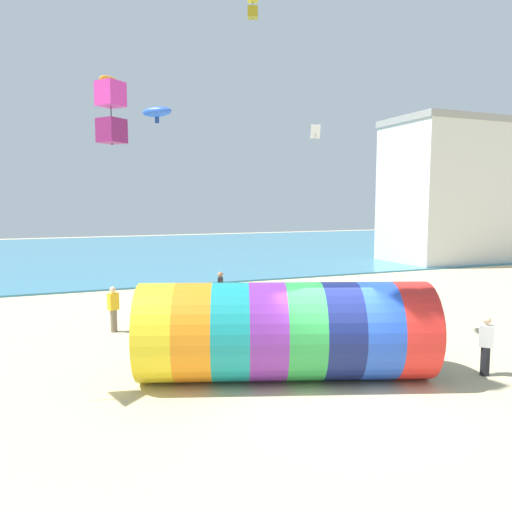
{
  "coord_description": "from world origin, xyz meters",
  "views": [
    {
      "loc": [
        -6.2,
        -9.81,
        4.68
      ],
      "look_at": [
        -0.67,
        3.79,
        3.07
      ],
      "focal_mm": 35.0,
      "sensor_mm": 36.0,
      "label": 1
    }
  ],
  "objects_px": {
    "kite_white_diamond": "(316,132)",
    "bystander_mid_beach": "(113,309)",
    "kite_blue_parafoil": "(157,112)",
    "kite_handler": "(486,346)",
    "giant_inflatable_tube": "(285,331)",
    "bystander_near_water": "(221,291)",
    "kite_orange_parafoil": "(110,81)",
    "kite_yellow_box": "(253,4)",
    "kite_magenta_box": "(111,113)"
  },
  "relations": [
    {
      "from": "kite_blue_parafoil",
      "to": "kite_magenta_box",
      "type": "distance_m",
      "value": 10.93
    },
    {
      "from": "kite_orange_parafoil",
      "to": "kite_blue_parafoil",
      "type": "bearing_deg",
      "value": 13.67
    },
    {
      "from": "kite_blue_parafoil",
      "to": "kite_white_diamond",
      "type": "height_order",
      "value": "kite_white_diamond"
    },
    {
      "from": "giant_inflatable_tube",
      "to": "kite_magenta_box",
      "type": "relative_size",
      "value": 4.78
    },
    {
      "from": "kite_blue_parafoil",
      "to": "kite_orange_parafoil",
      "type": "height_order",
      "value": "kite_orange_parafoil"
    },
    {
      "from": "kite_handler",
      "to": "kite_magenta_box",
      "type": "xyz_separation_m",
      "value": [
        -9.13,
        4.06,
        6.18
      ]
    },
    {
      "from": "kite_blue_parafoil",
      "to": "kite_orange_parafoil",
      "type": "relative_size",
      "value": 1.11
    },
    {
      "from": "kite_blue_parafoil",
      "to": "kite_orange_parafoil",
      "type": "bearing_deg",
      "value": -166.33
    },
    {
      "from": "kite_blue_parafoil",
      "to": "bystander_mid_beach",
      "type": "xyz_separation_m",
      "value": [
        -2.87,
        -5.9,
        -8.04
      ]
    },
    {
      "from": "kite_orange_parafoil",
      "to": "giant_inflatable_tube",
      "type": "bearing_deg",
      "value": -76.02
    },
    {
      "from": "giant_inflatable_tube",
      "to": "kite_orange_parafoil",
      "type": "xyz_separation_m",
      "value": [
        -2.98,
        11.98,
        8.69
      ]
    },
    {
      "from": "kite_blue_parafoil",
      "to": "kite_yellow_box",
      "type": "xyz_separation_m",
      "value": [
        3.66,
        -3.07,
        4.29
      ]
    },
    {
      "from": "kite_handler",
      "to": "kite_blue_parafoil",
      "type": "distance_m",
      "value": 17.48
    },
    {
      "from": "kite_orange_parafoil",
      "to": "bystander_mid_beach",
      "type": "xyz_separation_m",
      "value": [
        -0.7,
        -5.37,
        -9.13
      ]
    },
    {
      "from": "giant_inflatable_tube",
      "to": "kite_handler",
      "type": "xyz_separation_m",
      "value": [
        5.09,
        -1.83,
        -0.46
      ]
    },
    {
      "from": "kite_white_diamond",
      "to": "bystander_mid_beach",
      "type": "distance_m",
      "value": 17.59
    },
    {
      "from": "kite_yellow_box",
      "to": "bystander_mid_beach",
      "type": "xyz_separation_m",
      "value": [
        -6.52,
        -2.83,
        -12.34
      ]
    },
    {
      "from": "kite_magenta_box",
      "to": "bystander_near_water",
      "type": "bearing_deg",
      "value": 50.86
    },
    {
      "from": "giant_inflatable_tube",
      "to": "kite_magenta_box",
      "type": "height_order",
      "value": "kite_magenta_box"
    },
    {
      "from": "kite_orange_parafoil",
      "to": "bystander_near_water",
      "type": "relative_size",
      "value": 0.79
    },
    {
      "from": "kite_handler",
      "to": "kite_yellow_box",
      "type": "height_order",
      "value": "kite_yellow_box"
    },
    {
      "from": "bystander_mid_beach",
      "to": "kite_white_diamond",
      "type": "bearing_deg",
      "value": 34.15
    },
    {
      "from": "kite_magenta_box",
      "to": "bystander_mid_beach",
      "type": "distance_m",
      "value": 7.56
    },
    {
      "from": "kite_blue_parafoil",
      "to": "kite_white_diamond",
      "type": "xyz_separation_m",
      "value": [
        10.1,
        2.9,
        -0.06
      ]
    },
    {
      "from": "giant_inflatable_tube",
      "to": "kite_blue_parafoil",
      "type": "bearing_deg",
      "value": 93.75
    },
    {
      "from": "kite_orange_parafoil",
      "to": "bystander_mid_beach",
      "type": "distance_m",
      "value": 10.62
    },
    {
      "from": "giant_inflatable_tube",
      "to": "bystander_mid_beach",
      "type": "distance_m",
      "value": 7.58
    },
    {
      "from": "kite_yellow_box",
      "to": "kite_magenta_box",
      "type": "xyz_separation_m",
      "value": [
        -6.87,
        -7.2,
        -6.19
      ]
    },
    {
      "from": "kite_yellow_box",
      "to": "kite_white_diamond",
      "type": "distance_m",
      "value": 9.8
    },
    {
      "from": "kite_white_diamond",
      "to": "bystander_near_water",
      "type": "xyz_separation_m",
      "value": [
        -8.38,
        -7.11,
        -7.95
      ]
    },
    {
      "from": "giant_inflatable_tube",
      "to": "bystander_near_water",
      "type": "distance_m",
      "value": 8.35
    },
    {
      "from": "kite_orange_parafoil",
      "to": "bystander_mid_beach",
      "type": "bearing_deg",
      "value": -97.46
    },
    {
      "from": "giant_inflatable_tube",
      "to": "bystander_near_water",
      "type": "xyz_separation_m",
      "value": [
        0.9,
        8.29,
        -0.4
      ]
    },
    {
      "from": "kite_magenta_box",
      "to": "bystander_mid_beach",
      "type": "relative_size",
      "value": 1.01
    },
    {
      "from": "kite_magenta_box",
      "to": "kite_white_diamond",
      "type": "height_order",
      "value": "kite_white_diamond"
    },
    {
      "from": "bystander_near_water",
      "to": "kite_handler",
      "type": "bearing_deg",
      "value": -67.49
    },
    {
      "from": "kite_yellow_box",
      "to": "kite_white_diamond",
      "type": "height_order",
      "value": "kite_yellow_box"
    },
    {
      "from": "kite_blue_parafoil",
      "to": "kite_orange_parafoil",
      "type": "distance_m",
      "value": 2.48
    },
    {
      "from": "kite_blue_parafoil",
      "to": "bystander_mid_beach",
      "type": "distance_m",
      "value": 10.38
    },
    {
      "from": "giant_inflatable_tube",
      "to": "kite_handler",
      "type": "bearing_deg",
      "value": -19.75
    },
    {
      "from": "kite_blue_parafoil",
      "to": "bystander_mid_beach",
      "type": "height_order",
      "value": "kite_blue_parafoil"
    },
    {
      "from": "giant_inflatable_tube",
      "to": "kite_yellow_box",
      "type": "distance_m",
      "value": 15.44
    },
    {
      "from": "kite_magenta_box",
      "to": "kite_white_diamond",
      "type": "distance_m",
      "value": 18.82
    },
    {
      "from": "kite_white_diamond",
      "to": "bystander_mid_beach",
      "type": "bearing_deg",
      "value": -145.85
    },
    {
      "from": "kite_handler",
      "to": "bystander_mid_beach",
      "type": "bearing_deg",
      "value": 136.15
    },
    {
      "from": "kite_handler",
      "to": "bystander_mid_beach",
      "type": "xyz_separation_m",
      "value": [
        -8.78,
        8.43,
        0.02
      ]
    },
    {
      "from": "giant_inflatable_tube",
      "to": "bystander_near_water",
      "type": "bearing_deg",
      "value": 83.81
    },
    {
      "from": "kite_blue_parafoil",
      "to": "kite_orange_parafoil",
      "type": "xyz_separation_m",
      "value": [
        -2.16,
        -0.53,
        1.09
      ]
    },
    {
      "from": "kite_yellow_box",
      "to": "bystander_mid_beach",
      "type": "bearing_deg",
      "value": -156.58
    },
    {
      "from": "giant_inflatable_tube",
      "to": "bystander_near_water",
      "type": "relative_size",
      "value": 4.64
    }
  ]
}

